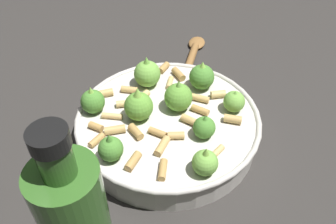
{
  "coord_description": "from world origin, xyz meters",
  "views": [
    {
      "loc": [
        0.05,
        -0.4,
        0.43
      ],
      "look_at": [
        0.0,
        0.0,
        0.06
      ],
      "focal_mm": 37.55,
      "sensor_mm": 36.0,
      "label": 1
    }
  ],
  "objects": [
    {
      "name": "cooking_pan",
      "position": [
        -0.0,
        0.0,
        0.03
      ],
      "size": [
        0.29,
        0.29,
        0.1
      ],
      "color": "beige",
      "rests_on": "ground"
    },
    {
      "name": "ground_plane",
      "position": [
        0.0,
        0.0,
        0.0
      ],
      "size": [
        2.4,
        2.4,
        0.0
      ],
      "primitive_type": "plane",
      "color": "#2D2B28"
    },
    {
      "name": "wooden_spoon",
      "position": [
        0.02,
        0.23,
        0.01
      ],
      "size": [
        0.05,
        0.21,
        0.02
      ],
      "color": "olive",
      "rests_on": "ground"
    }
  ]
}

